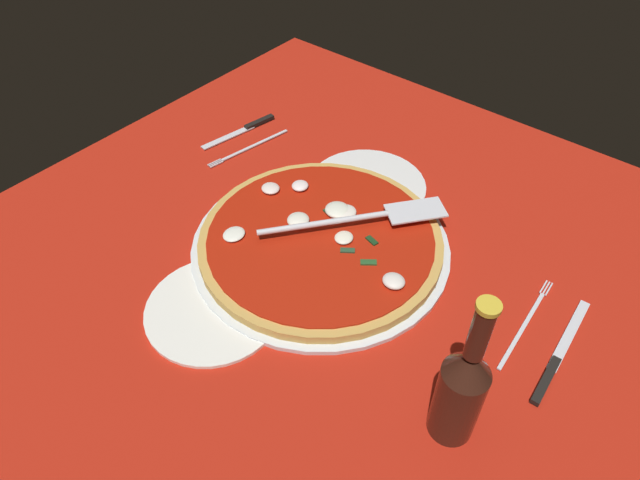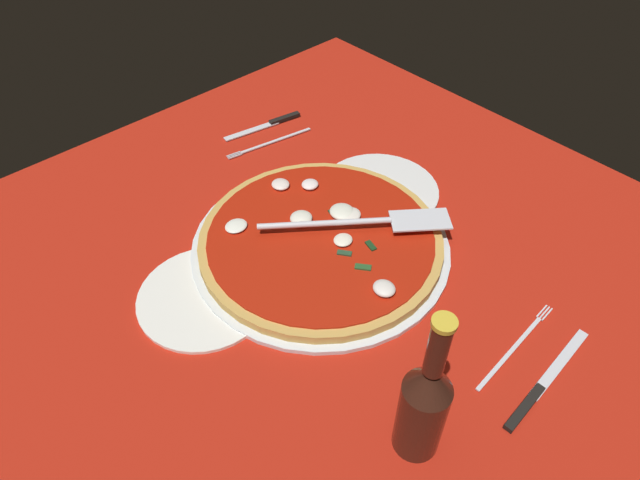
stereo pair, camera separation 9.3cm
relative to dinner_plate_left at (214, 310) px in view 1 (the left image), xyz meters
The scene contains 9 objects.
ground_plane 21.01cm from the dinner_plate_left, 14.69° to the right, with size 111.58×111.58×0.80cm, color #B31E10.
pizza_pan 20.55cm from the dinner_plate_left, 11.18° to the right, with size 42.57×42.57×1.22cm, color silver.
dinner_plate_left is the anchor object (origin of this frame).
dinner_plate_right 38.12cm from the dinner_plate_left, ahead, with size 21.71×21.71×1.00cm, color white.
pizza 20.70cm from the dinner_plate_left, 10.93° to the right, with size 40.01×40.01×3.25cm.
pizza_server 27.81cm from the dinner_plate_left, 16.10° to the right, with size 26.58×21.89×1.00cm.
place_setting_near 47.79cm from the dinner_plate_left, 57.72° to the right, with size 21.40×13.77×1.40cm.
place_setting_far 44.38cm from the dinner_plate_left, 38.17° to the left, with size 21.12×16.00×1.40cm.
beer_bottle 38.10cm from the dinner_plate_left, 80.65° to the right, with size 5.72×5.72×24.75cm.
Camera 1 is at (-51.19, -40.45, 67.47)cm, focal length 31.83 mm.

